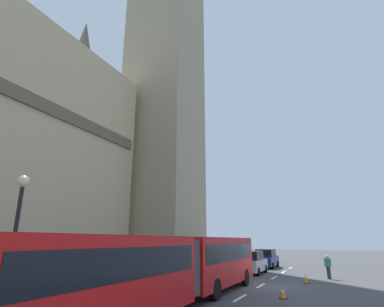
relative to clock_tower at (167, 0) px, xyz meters
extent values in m
plane|color=#424244|center=(-14.50, -15.99, -40.70)|extent=(160.00, 160.00, 0.00)
cube|color=silver|center=(-19.03, -15.99, -40.70)|extent=(2.20, 0.16, 0.01)
cube|color=silver|center=(-14.43, -15.99, -40.70)|extent=(2.20, 0.16, 0.01)
cube|color=silver|center=(-9.83, -15.99, -40.70)|extent=(2.20, 0.16, 0.01)
cube|color=silver|center=(-5.23, -15.99, -40.70)|extent=(2.20, 0.16, 0.01)
cube|color=silver|center=(-0.63, -15.99, -40.70)|extent=(2.20, 0.16, 0.01)
cube|color=tan|center=(0.00, 0.01, -12.78)|extent=(9.11, 9.11, 55.85)
cone|color=#565147|center=(-12.38, 4.01, -15.27)|extent=(2.40, 2.40, 5.85)
cube|color=red|center=(-17.60, -13.99, -39.05)|extent=(8.60, 2.50, 2.50)
cube|color=black|center=(-17.60, -13.99, -38.60)|extent=(7.91, 2.54, 0.90)
cube|color=red|center=(-27.09, -13.99, -39.05)|extent=(8.60, 2.50, 2.50)
cube|color=black|center=(-27.09, -13.99, -38.60)|extent=(7.91, 2.54, 0.90)
cylinder|color=#3F3F3F|center=(-22.34, -13.99, -39.05)|extent=(2.38, 2.38, 2.25)
cylinder|color=black|center=(-14.85, -15.11, -40.20)|extent=(1.00, 0.30, 1.00)
cylinder|color=black|center=(-20.17, -15.11, -40.20)|extent=(1.00, 0.30, 1.00)
cube|color=#B7B7BC|center=(-7.76, -13.77, -40.00)|extent=(4.40, 1.80, 0.90)
cube|color=black|center=(-7.96, -13.77, -39.20)|extent=(2.46, 1.66, 0.70)
cylinder|color=black|center=(-6.35, -14.58, -40.38)|extent=(0.64, 0.30, 0.64)
cylinder|color=black|center=(-9.17, -14.58, -40.38)|extent=(0.64, 0.30, 0.64)
cube|color=navy|center=(-1.42, -13.74, -40.00)|extent=(4.40, 1.80, 0.90)
cube|color=black|center=(-1.62, -13.74, -39.20)|extent=(2.46, 1.66, 0.70)
cylinder|color=black|center=(-0.01, -14.55, -40.38)|extent=(0.64, 0.30, 0.64)
cylinder|color=black|center=(-2.83, -14.55, -40.38)|extent=(0.64, 0.30, 0.64)
cube|color=black|center=(-18.31, -17.95, -40.69)|extent=(0.36, 0.36, 0.03)
cone|color=orange|center=(-18.31, -17.95, -40.40)|extent=(0.28, 0.28, 0.55)
cylinder|color=white|center=(-18.31, -17.95, -40.37)|extent=(0.17, 0.17, 0.08)
cube|color=black|center=(-12.02, -18.49, -40.69)|extent=(0.36, 0.36, 0.03)
cone|color=orange|center=(-12.02, -18.49, -40.40)|extent=(0.28, 0.28, 0.55)
cylinder|color=white|center=(-12.02, -18.49, -40.37)|extent=(0.17, 0.17, 0.08)
cylinder|color=black|center=(-26.83, -9.49, -38.30)|extent=(0.16, 0.16, 4.80)
sphere|color=beige|center=(-26.83, -9.49, -35.65)|extent=(0.44, 0.44, 0.44)
cylinder|color=#333333|center=(-8.92, -19.78, -40.27)|extent=(0.16, 0.16, 0.86)
cylinder|color=#333333|center=(-9.08, -19.89, -40.27)|extent=(0.16, 0.16, 0.86)
cube|color=#267F4C|center=(-9.00, -19.84, -39.54)|extent=(0.43, 0.47, 0.60)
sphere|color=beige|center=(-9.00, -19.84, -39.12)|extent=(0.22, 0.22, 0.22)
camera|label=1|loc=(-34.72, -20.68, -37.95)|focal=28.00mm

